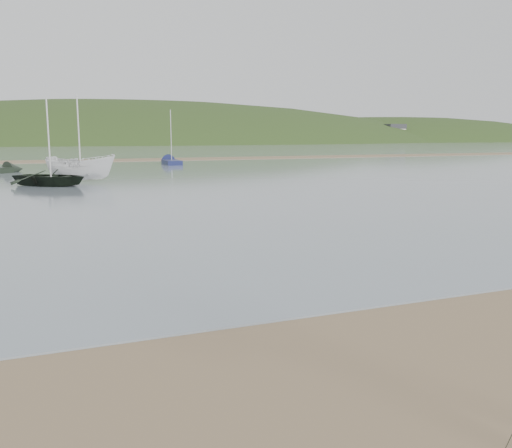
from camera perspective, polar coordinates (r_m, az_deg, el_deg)
name	(u,v)px	position (r m, az deg, el deg)	size (l,w,h in m)	color
water	(38,150)	(136.90, -21.99, 7.28)	(560.00, 256.00, 0.04)	gray
sandbar	(39,161)	(74.93, -21.84, 6.13)	(560.00, 7.00, 0.07)	#7A6246
hill_ridge	(87,190)	(241.70, -17.39, 3.47)	(620.00, 180.00, 80.00)	#243917
far_cottages	(46,133)	(200.88, -21.26, 8.92)	(294.40, 6.30, 8.00)	silver
boat_dark	(49,146)	(39.30, -20.95, 7.63)	(3.77, 1.09, 5.28)	black
boat_white	(79,146)	(41.50, -18.09, 7.85)	(1.99, 2.04, 5.28)	white
sailboat_dark_mid	(1,170)	(54.29, -25.27, 5.16)	(5.91, 5.19, 6.34)	black
sailboat_blue_far	(169,161)	(65.99, -9.12, 6.53)	(2.12, 6.95, 6.82)	#151C4B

